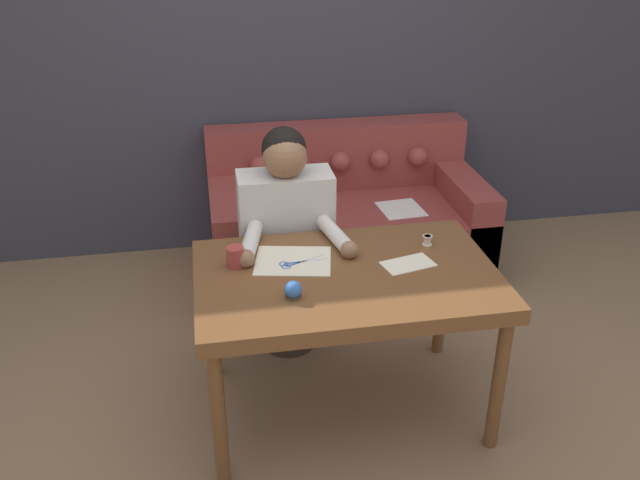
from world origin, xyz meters
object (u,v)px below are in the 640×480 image
Objects in this scene: dining_table at (346,288)px; couch at (345,222)px; person at (287,241)px; thread_spool at (427,240)px; scissors at (295,264)px; mug at (236,257)px; pin_cushion at (293,290)px.

couch reaches higher than dining_table.
person is 26.75× the size of thread_spool.
person reaches higher than scissors.
thread_spool is at bearing 6.86° from scissors.
couch is at bearing 78.00° from dining_table.
mug is at bearing 163.04° from dining_table.
pin_cushion is at bearing -95.36° from person.
person reaches higher than dining_table.
scissors is (-0.21, 0.11, 0.08)m from dining_table.
scissors is at bearing -173.14° from thread_spool.
person is 16.83× the size of pin_cushion.
thread_spool is at bearing -83.95° from couch.
couch reaches higher than thread_spool.
person reaches higher than pin_cushion.
dining_table is at bearing -71.15° from person.
couch is 14.82× the size of mug.
scissors is at bearing 151.90° from dining_table.
thread_spool is (0.87, 0.05, -0.02)m from mug.
pin_cushion is (-0.07, -0.70, 0.14)m from person.
couch is 1.27m from thread_spool.
dining_table is at bearing -102.00° from couch.
couch is 1.00m from person.
person reaches higher than mug.
mug reaches higher than dining_table.
dining_table is at bearing -156.04° from thread_spool.
scissors is (-0.50, -1.26, 0.43)m from couch.
person is 0.51m from mug.
person is at bearing 108.85° from dining_table.
couch reaches higher than mug.
couch is 7.75× the size of scissors.
mug reaches higher than scissors.
mug is (-0.25, 0.03, 0.04)m from scissors.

